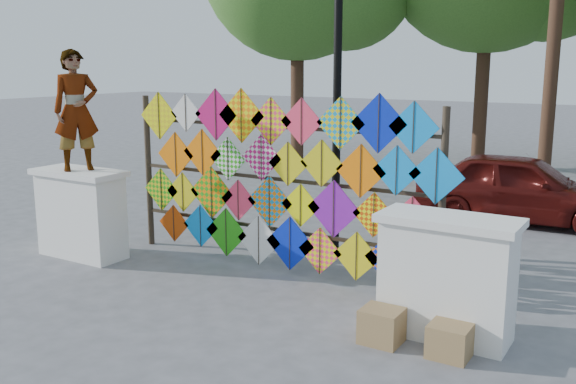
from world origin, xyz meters
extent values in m
plane|color=gray|center=(0.00, 0.00, 0.00)|extent=(80.00, 80.00, 0.00)
cube|color=white|center=(-2.70, -0.20, 0.60)|extent=(1.30, 0.55, 1.20)
cube|color=white|center=(-2.70, -0.20, 1.24)|extent=(1.40, 0.65, 0.08)
cube|color=white|center=(2.70, -0.20, 0.60)|extent=(1.30, 0.55, 1.20)
cube|color=white|center=(2.70, -0.20, 1.24)|extent=(1.40, 0.65, 0.08)
cylinder|color=#2F251A|center=(-2.30, 0.80, 1.15)|extent=(0.09, 0.09, 2.30)
cylinder|color=#2F251A|center=(2.30, 0.80, 1.15)|extent=(0.09, 0.09, 2.30)
cube|color=#2F251A|center=(0.00, 0.80, 0.55)|extent=(4.60, 0.04, 0.04)
cube|color=#2F251A|center=(0.00, 0.80, 1.25)|extent=(4.60, 0.04, 0.04)
cube|color=#2F251A|center=(0.00, 0.80, 1.95)|extent=(4.60, 0.04, 0.04)
cube|color=#EDED09|center=(-1.99, 0.74, 2.01)|extent=(0.70, 0.01, 0.70)
cube|color=#2F251A|center=(-1.99, 0.73, 2.01)|extent=(0.01, 0.01, 0.69)
cube|color=silver|center=(-1.47, 0.74, 2.08)|extent=(0.55, 0.01, 0.55)
cube|color=#2F251A|center=(-1.47, 0.73, 2.08)|extent=(0.01, 0.01, 0.54)
cube|color=#BC115B|center=(-0.94, 0.74, 2.08)|extent=(0.72, 0.01, 0.72)
cube|color=#2F251A|center=(-0.94, 0.73, 2.08)|extent=(0.01, 0.01, 0.71)
cube|color=#EDED09|center=(-0.50, 0.74, 2.08)|extent=(0.74, 0.01, 0.74)
cube|color=#2F251A|center=(-0.50, 0.73, 2.08)|extent=(0.01, 0.01, 0.73)
cube|color=#F93657|center=(-0.03, 0.74, 2.03)|extent=(0.64, 0.01, 0.64)
cube|color=#2F251A|center=(-0.03, 0.73, 2.03)|extent=(0.01, 0.01, 0.63)
cube|color=#F93657|center=(0.44, 0.74, 2.04)|extent=(0.61, 0.01, 0.61)
cube|color=#2F251A|center=(0.44, 0.73, 2.04)|extent=(0.01, 0.01, 0.60)
cube|color=#0C8CC2|center=(0.99, 0.74, 2.05)|extent=(0.67, 0.01, 0.67)
cube|color=#2F251A|center=(0.99, 0.73, 2.05)|extent=(0.01, 0.01, 0.66)
cube|color=#081FBC|center=(1.50, 0.74, 2.07)|extent=(0.73, 0.01, 0.73)
cube|color=#2F251A|center=(1.50, 0.73, 2.07)|extent=(0.01, 0.01, 0.71)
cube|color=#0A86E5|center=(1.94, 0.74, 2.05)|extent=(0.62, 0.01, 0.62)
cube|color=#2F251A|center=(1.94, 0.73, 2.05)|extent=(0.01, 0.01, 0.61)
cube|color=orange|center=(-1.66, 0.70, 1.47)|extent=(0.66, 0.01, 0.66)
cube|color=#2F251A|center=(-1.66, 0.69, 1.47)|extent=(0.01, 0.01, 0.65)
cube|color=orange|center=(-1.16, 0.70, 1.54)|extent=(0.67, 0.01, 0.67)
cube|color=#2F251A|center=(-1.16, 0.69, 1.54)|extent=(0.01, 0.01, 0.66)
cube|color=#239A12|center=(-0.71, 0.70, 1.48)|extent=(0.61, 0.01, 0.61)
cube|color=#2F251A|center=(-0.71, 0.69, 1.48)|extent=(0.01, 0.01, 0.60)
cube|color=silver|center=(-0.15, 0.70, 1.54)|extent=(0.63, 0.01, 0.63)
cube|color=#2F251A|center=(-0.15, 0.69, 1.54)|extent=(0.01, 0.01, 0.62)
cube|color=yellow|center=(0.26, 0.70, 1.49)|extent=(0.59, 0.01, 0.59)
cube|color=#2F251A|center=(0.26, 0.69, 1.49)|extent=(0.01, 0.01, 0.58)
cube|color=yellow|center=(0.76, 0.70, 1.54)|extent=(0.61, 0.01, 0.61)
cube|color=#2F251A|center=(0.76, 0.69, 1.54)|extent=(0.01, 0.01, 0.60)
cube|color=orange|center=(1.30, 0.70, 1.48)|extent=(0.67, 0.01, 0.67)
cube|color=#2F251A|center=(1.30, 0.69, 1.48)|extent=(0.01, 0.01, 0.66)
cube|color=#0A86E5|center=(1.76, 0.70, 1.53)|extent=(0.61, 0.01, 0.61)
cube|color=#2F251A|center=(1.76, 0.69, 1.53)|extent=(0.01, 0.01, 0.60)
cube|color=#0A86E5|center=(2.25, 0.70, 1.51)|extent=(0.67, 0.01, 0.67)
cube|color=#2F251A|center=(2.25, 0.69, 1.51)|extent=(0.01, 0.01, 0.65)
cube|color=#239A12|center=(-1.93, 0.66, 0.93)|extent=(0.65, 0.01, 0.65)
cube|color=#2F251A|center=(-1.93, 0.65, 0.93)|extent=(0.01, 0.01, 0.63)
cube|color=yellow|center=(-1.51, 0.66, 0.93)|extent=(0.59, 0.01, 0.59)
cube|color=#2F251A|center=(-1.51, 0.65, 0.93)|extent=(0.01, 0.01, 0.58)
cube|color=#239A12|center=(-0.98, 0.66, 0.98)|extent=(0.75, 0.01, 0.75)
cube|color=#2F251A|center=(-0.98, 0.65, 0.98)|extent=(0.01, 0.01, 0.74)
cube|color=#F93657|center=(-0.51, 0.66, 0.93)|extent=(0.58, 0.01, 0.58)
cube|color=#2F251A|center=(-0.51, 0.65, 0.93)|extent=(0.01, 0.01, 0.56)
cube|color=orange|center=(0.00, 0.66, 0.96)|extent=(0.71, 0.01, 0.71)
cube|color=#2F251A|center=(0.00, 0.65, 0.96)|extent=(0.01, 0.01, 0.70)
cube|color=#EDED09|center=(0.48, 0.66, 0.97)|extent=(0.57, 0.01, 0.57)
cube|color=#2F251A|center=(0.48, 0.65, 0.97)|extent=(0.01, 0.01, 0.56)
cube|color=purple|center=(0.96, 0.66, 0.97)|extent=(0.75, 0.01, 0.75)
cube|color=#2F251A|center=(0.96, 0.65, 0.97)|extent=(0.01, 0.01, 0.73)
cube|color=#EDED09|center=(1.51, 0.66, 0.97)|extent=(0.57, 0.01, 0.57)
cube|color=#2F251A|center=(1.51, 0.65, 0.97)|extent=(0.01, 0.01, 0.56)
cube|color=#F93657|center=(1.99, 0.66, 0.97)|extent=(0.56, 0.01, 0.56)
cube|color=#2F251A|center=(1.99, 0.65, 0.97)|extent=(0.01, 0.01, 0.55)
cube|color=#C84008|center=(-1.66, 0.62, 0.45)|extent=(0.56, 0.01, 0.56)
cube|color=#2F251A|center=(-1.66, 0.61, 0.45)|extent=(0.01, 0.01, 0.55)
cube|color=#0A86E5|center=(-1.16, 0.62, 0.48)|extent=(0.63, 0.01, 0.63)
cube|color=#2F251A|center=(-1.16, 0.61, 0.48)|extent=(0.01, 0.01, 0.62)
cube|color=#239A12|center=(-0.70, 0.62, 0.45)|extent=(0.70, 0.01, 0.70)
cube|color=#2F251A|center=(-0.70, 0.61, 0.45)|extent=(0.01, 0.01, 0.69)
cube|color=silver|center=(-0.15, 0.62, 0.41)|extent=(0.70, 0.01, 0.70)
cube|color=#2F251A|center=(-0.15, 0.61, 0.41)|extent=(0.01, 0.01, 0.68)
cube|color=#081FBC|center=(0.34, 0.62, 0.44)|extent=(0.74, 0.01, 0.74)
cube|color=#2F251A|center=(0.34, 0.61, 0.44)|extent=(0.01, 0.01, 0.72)
cube|color=#EDED09|center=(0.79, 0.62, 0.41)|extent=(0.63, 0.01, 0.63)
cube|color=#2F251A|center=(0.79, 0.61, 0.41)|extent=(0.01, 0.01, 0.62)
cube|color=yellow|center=(1.30, 0.62, 0.42)|extent=(0.64, 0.01, 0.64)
cube|color=#2F251A|center=(1.30, 0.61, 0.42)|extent=(0.01, 0.01, 0.62)
cube|color=orange|center=(1.75, 0.62, 0.45)|extent=(0.65, 0.01, 0.65)
cube|color=#2F251A|center=(1.75, 0.61, 0.45)|extent=(0.01, 0.01, 0.64)
cube|color=silver|center=(2.22, 0.62, 0.41)|extent=(0.55, 0.01, 0.55)
cube|color=#2F251A|center=(2.22, 0.61, 0.41)|extent=(0.01, 0.01, 0.54)
cylinder|color=#432B1C|center=(-4.50, 9.00, 1.93)|extent=(0.36, 0.36, 3.85)
cylinder|color=#432B1C|center=(0.00, 11.00, 2.06)|extent=(0.36, 0.36, 4.12)
cylinder|color=#432B1C|center=(2.20, 8.00, 2.75)|extent=(0.28, 0.28, 5.50)
imported|color=#99999E|center=(-2.66, -0.20, 2.13)|extent=(0.67, 0.74, 1.69)
imported|color=#4D0F0D|center=(2.29, 5.26, 0.62)|extent=(3.72, 1.72, 1.23)
cylinder|color=black|center=(0.30, 2.00, 2.10)|extent=(0.12, 0.12, 4.20)
cube|color=#986C49|center=(2.20, -0.67, 0.18)|extent=(0.40, 0.36, 0.36)
cube|color=#986C49|center=(2.89, -0.63, 0.16)|extent=(0.39, 0.36, 0.33)
camera|label=1|loc=(4.55, -6.35, 2.79)|focal=40.00mm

